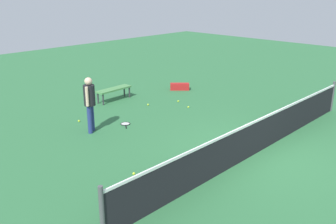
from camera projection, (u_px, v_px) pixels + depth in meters
ground_plane at (256, 153)px, 10.04m from camera, size 40.00×40.00×0.00m
court_net at (257, 136)px, 9.88m from camera, size 10.09×0.09×1.07m
player_near_side at (90, 100)px, 11.21m from camera, size 0.48×0.48×1.70m
tennis_racket_near_player at (125, 124)px, 12.13m from camera, size 0.48×0.57×0.03m
tennis_ball_near_player at (148, 105)px, 14.04m from camera, size 0.07×0.07×0.07m
tennis_ball_by_net at (79, 121)px, 12.34m from camera, size 0.07×0.07×0.07m
tennis_ball_midcourt at (178, 101)px, 14.45m from camera, size 0.07×0.07×0.07m
tennis_ball_baseline at (188, 107)px, 13.76m from camera, size 0.07×0.07×0.07m
tennis_ball_stray_left at (134, 174)px, 8.89m from camera, size 0.07×0.07×0.07m
courtside_bench at (114, 90)px, 14.55m from camera, size 1.52×0.47×0.48m
equipment_bag at (181, 87)px, 16.12m from camera, size 0.76×0.77×0.28m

